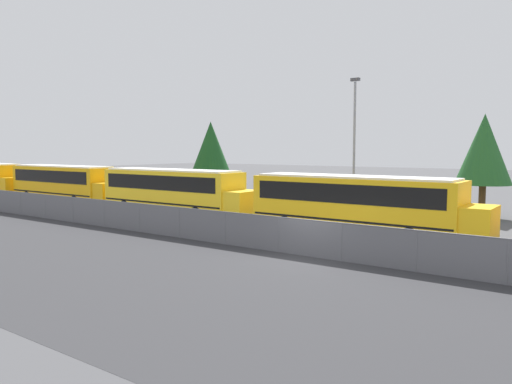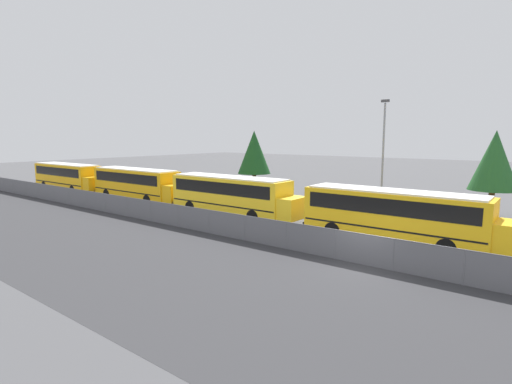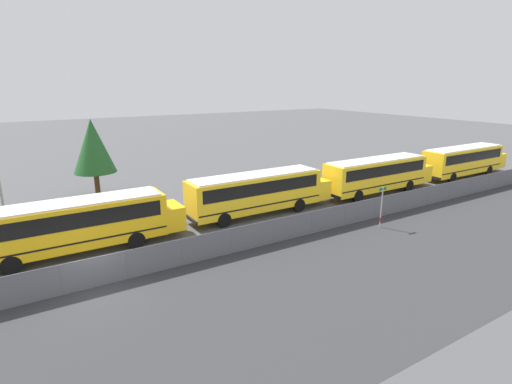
{
  "view_description": "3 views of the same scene",
  "coord_description": "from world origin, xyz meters",
  "px_view_note": "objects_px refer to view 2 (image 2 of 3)",
  "views": [
    {
      "loc": [
        10.41,
        -18.21,
        4.57
      ],
      "look_at": [
        -5.84,
        4.25,
        2.15
      ],
      "focal_mm": 35.0,
      "sensor_mm": 36.0,
      "label": 1
    },
    {
      "loc": [
        7.58,
        -18.52,
        6.37
      ],
      "look_at": [
        -10.06,
        4.31,
        2.33
      ],
      "focal_mm": 28.0,
      "sensor_mm": 36.0,
      "label": 2
    },
    {
      "loc": [
        -2.64,
        -19.41,
        9.87
      ],
      "look_at": [
        12.08,
        4.44,
        2.1
      ],
      "focal_mm": 28.0,
      "sensor_mm": 36.0,
      "label": 3
    }
  ],
  "objects_px": {
    "school_bus_2": "(232,193)",
    "school_bus_3": "(397,212)",
    "school_bus_1": "(137,182)",
    "tree_0": "(494,161)",
    "light_pole": "(383,154)",
    "tree_1": "(254,152)",
    "school_bus_0": "(68,175)"
  },
  "relations": [
    {
      "from": "school_bus_2",
      "to": "school_bus_3",
      "type": "relative_size",
      "value": 1.0
    },
    {
      "from": "school_bus_2",
      "to": "tree_1",
      "type": "height_order",
      "value": "tree_1"
    },
    {
      "from": "school_bus_2",
      "to": "light_pole",
      "type": "distance_m",
      "value": 12.29
    },
    {
      "from": "school_bus_3",
      "to": "tree_0",
      "type": "distance_m",
      "value": 12.85
    },
    {
      "from": "school_bus_0",
      "to": "school_bus_2",
      "type": "height_order",
      "value": "same"
    },
    {
      "from": "school_bus_0",
      "to": "light_pole",
      "type": "relative_size",
      "value": 1.31
    },
    {
      "from": "school_bus_1",
      "to": "light_pole",
      "type": "distance_m",
      "value": 23.12
    },
    {
      "from": "school_bus_1",
      "to": "school_bus_3",
      "type": "height_order",
      "value": "same"
    },
    {
      "from": "tree_0",
      "to": "tree_1",
      "type": "height_order",
      "value": "tree_1"
    },
    {
      "from": "school_bus_1",
      "to": "school_bus_3",
      "type": "distance_m",
      "value": 25.46
    },
    {
      "from": "tree_1",
      "to": "school_bus_0",
      "type": "bearing_deg",
      "value": -149.2
    },
    {
      "from": "school_bus_2",
      "to": "light_pole",
      "type": "xyz_separation_m",
      "value": [
        9.4,
        7.29,
        3.05
      ]
    },
    {
      "from": "school_bus_1",
      "to": "tree_0",
      "type": "bearing_deg",
      "value": 22.44
    },
    {
      "from": "school_bus_0",
      "to": "tree_0",
      "type": "distance_m",
      "value": 42.98
    },
    {
      "from": "school_bus_0",
      "to": "school_bus_2",
      "type": "relative_size",
      "value": 1.0
    },
    {
      "from": "school_bus_0",
      "to": "school_bus_3",
      "type": "height_order",
      "value": "same"
    },
    {
      "from": "light_pole",
      "to": "tree_0",
      "type": "xyz_separation_m",
      "value": [
        7.05,
        4.62,
        -0.47
      ]
    },
    {
      "from": "school_bus_3",
      "to": "school_bus_2",
      "type": "bearing_deg",
      "value": 178.98
    },
    {
      "from": "school_bus_3",
      "to": "tree_0",
      "type": "bearing_deg",
      "value": 74.7
    },
    {
      "from": "light_pole",
      "to": "school_bus_2",
      "type": "bearing_deg",
      "value": -142.2
    },
    {
      "from": "school_bus_1",
      "to": "school_bus_2",
      "type": "relative_size",
      "value": 1.0
    },
    {
      "from": "school_bus_2",
      "to": "school_bus_3",
      "type": "bearing_deg",
      "value": -1.02
    },
    {
      "from": "school_bus_1",
      "to": "school_bus_3",
      "type": "bearing_deg",
      "value": -0.57
    },
    {
      "from": "light_pole",
      "to": "tree_1",
      "type": "bearing_deg",
      "value": 168.01
    },
    {
      "from": "school_bus_2",
      "to": "light_pole",
      "type": "bearing_deg",
      "value": 37.8
    },
    {
      "from": "school_bus_3",
      "to": "tree_1",
      "type": "bearing_deg",
      "value": 150.51
    },
    {
      "from": "school_bus_1",
      "to": "tree_0",
      "type": "distance_m",
      "value": 31.24
    },
    {
      "from": "school_bus_2",
      "to": "tree_0",
      "type": "bearing_deg",
      "value": 35.9
    },
    {
      "from": "school_bus_0",
      "to": "tree_1",
      "type": "bearing_deg",
      "value": 30.8
    },
    {
      "from": "school_bus_1",
      "to": "school_bus_2",
      "type": "bearing_deg",
      "value": -0.1
    },
    {
      "from": "school_bus_2",
      "to": "light_pole",
      "type": "height_order",
      "value": "light_pole"
    },
    {
      "from": "school_bus_2",
      "to": "school_bus_3",
      "type": "height_order",
      "value": "same"
    }
  ]
}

